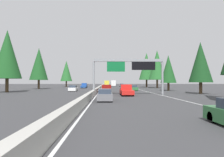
{
  "coord_description": "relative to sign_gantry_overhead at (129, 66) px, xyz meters",
  "views": [
    {
      "loc": [
        -1.19,
        -2.0,
        2.33
      ],
      "look_at": [
        47.82,
        -3.31,
        3.15
      ],
      "focal_mm": 31.85,
      "sensor_mm": 36.0,
      "label": 1
    }
  ],
  "objects": [
    {
      "name": "ground_plane",
      "position": [
        25.88,
        6.04,
        -5.12
      ],
      "size": [
        320.0,
        320.0,
        0.0
      ],
      "primitive_type": "plane",
      "color": "#38383A"
    },
    {
      "name": "median_barrier",
      "position": [
        45.88,
        6.34,
        -4.67
      ],
      "size": [
        180.0,
        0.56,
        0.9
      ],
      "primitive_type": "cube",
      "color": "#ADAAA3",
      "rests_on": "ground"
    },
    {
      "name": "shoulder_stripe_right",
      "position": [
        35.88,
        -5.48,
        -5.12
      ],
      "size": [
        160.0,
        0.16,
        0.01
      ],
      "primitive_type": "cube",
      "color": "silver",
      "rests_on": "ground"
    },
    {
      "name": "shoulder_stripe_median",
      "position": [
        35.88,
        5.79,
        -5.12
      ],
      "size": [
        160.0,
        0.16,
        0.01
      ],
      "primitive_type": "cube",
      "color": "silver",
      "rests_on": "ground"
    },
    {
      "name": "sign_gantry_overhead",
      "position": [
        0.0,
        0.0,
        0.0
      ],
      "size": [
        0.5,
        12.68,
        6.44
      ],
      "color": "gray",
      "rests_on": "ground"
    },
    {
      "name": "sedan_mid_left",
      "position": [
        -11.01,
        4.25,
        -4.44
      ],
      "size": [
        4.4,
        1.8,
        1.47
      ],
      "color": "slate",
      "rests_on": "ground"
    },
    {
      "name": "minivan_mid_right",
      "position": [
        7.66,
        4.09,
        -4.17
      ],
      "size": [
        5.0,
        1.95,
        1.69
      ],
      "color": "maroon",
      "rests_on": "ground"
    },
    {
      "name": "sedan_near_center",
      "position": [
        58.52,
        -2.98,
        -4.44
      ],
      "size": [
        4.4,
        1.8,
        1.47
      ],
      "color": "slate",
      "rests_on": "ground"
    },
    {
      "name": "pickup_distant_b",
      "position": [
        -1.17,
        0.67,
        -4.21
      ],
      "size": [
        5.6,
        2.0,
        1.86
      ],
      "color": "red",
      "rests_on": "ground"
    },
    {
      "name": "box_truck_far_left",
      "position": [
        70.18,
        4.0,
        -3.51
      ],
      "size": [
        8.5,
        2.4,
        2.95
      ],
      "color": "gold",
      "rests_on": "ground"
    },
    {
      "name": "bus_near_right",
      "position": [
        73.2,
        0.59,
        -3.41
      ],
      "size": [
        11.5,
        2.55,
        3.1
      ],
      "color": "white",
      "rests_on": "ground"
    },
    {
      "name": "sedan_far_center",
      "position": [
        16.54,
        -3.03,
        -4.44
      ],
      "size": [
        4.4,
        1.8,
        1.47
      ],
      "color": "#2D6B38",
      "rests_on": "ground"
    },
    {
      "name": "oncoming_near",
      "position": [
        38.86,
        12.42,
        -4.21
      ],
      "size": [
        5.6,
        2.0,
        1.86
      ],
      "rotation": [
        0.0,
        0.0,
        3.14
      ],
      "color": "#1E4793",
      "rests_on": "ground"
    },
    {
      "name": "oncoming_far",
      "position": [
        14.23,
        12.34,
        -4.44
      ],
      "size": [
        4.4,
        1.8,
        1.47
      ],
      "rotation": [
        0.0,
        0.0,
        3.14
      ],
      "color": "white",
      "rests_on": "ground"
    },
    {
      "name": "conifer_right_near",
      "position": [
        2.81,
        -14.25,
        1.02
      ],
      "size": [
        4.45,
        4.45,
        10.12
      ],
      "color": "#4C3823",
      "rests_on": "ground"
    },
    {
      "name": "conifer_right_mid",
      "position": [
        16.57,
        -12.25,
        0.56
      ],
      "size": [
        4.12,
        4.12,
        9.36
      ],
      "color": "#4C3823",
      "rests_on": "ground"
    },
    {
      "name": "conifer_right_far",
      "position": [
        39.68,
        -15.17,
        3.62
      ],
      "size": [
        6.32,
        6.32,
        14.37
      ],
      "color": "#4C3823",
      "rests_on": "ground"
    },
    {
      "name": "conifer_right_distant",
      "position": [
        48.56,
        -12.92,
        3.78
      ],
      "size": [
        6.44,
        6.44,
        14.63
      ],
      "color": "#4C3823",
      "rests_on": "ground"
    },
    {
      "name": "conifer_left_near",
      "position": [
        9.58,
        26.31,
        3.37
      ],
      "size": [
        6.15,
        6.15,
        13.97
      ],
      "color": "#4C3823",
      "rests_on": "ground"
    },
    {
      "name": "conifer_left_mid",
      "position": [
        30.11,
        26.25,
        3.03
      ],
      "size": [
        5.9,
        5.9,
        13.4
      ],
      "color": "#4C3823",
      "rests_on": "ground"
    },
    {
      "name": "conifer_left_far",
      "position": [
        56.72,
        22.69,
        2.18
      ],
      "size": [
        5.29,
        5.29,
        12.02
      ],
      "color": "#4C3823",
      "rests_on": "ground"
    }
  ]
}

